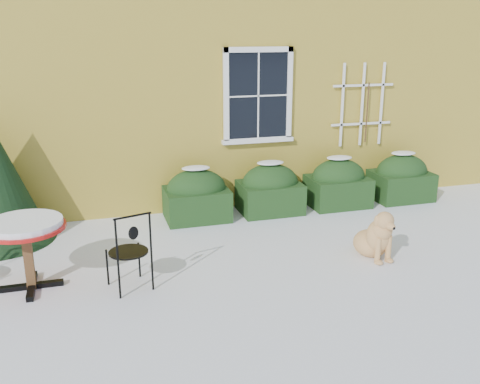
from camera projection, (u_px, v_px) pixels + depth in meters
name	position (u px, v px, depth m)	size (l,w,h in m)	color
ground	(262.00, 282.00, 6.78)	(80.00, 80.00, 0.00)	white
house	(166.00, 22.00, 12.26)	(12.40, 8.40, 6.40)	gold
hedge_row	(305.00, 187.00, 9.45)	(4.95, 0.80, 0.91)	black
bistro_table	(25.00, 232.00, 6.39)	(0.96, 0.96, 0.89)	black
patio_chair_near	(130.00, 251.00, 6.46)	(0.56, 0.55, 1.01)	black
dog	(376.00, 238.00, 7.41)	(0.52, 0.84, 0.75)	tan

